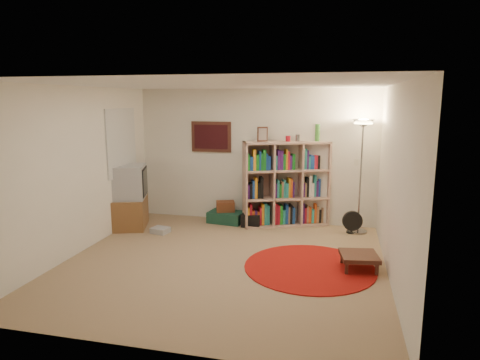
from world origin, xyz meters
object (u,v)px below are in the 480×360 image
(side_table, at_px, (359,257))
(bookshelf, at_px, (285,185))
(floor_fan, at_px, (352,222))
(tv_stand, at_px, (130,198))
(suitcase, at_px, (226,217))
(floor_lamp, at_px, (363,139))

(side_table, bearing_deg, bookshelf, 123.68)
(bookshelf, relative_size, side_table, 3.31)
(floor_fan, distance_m, side_table, 1.67)
(bookshelf, distance_m, tv_stand, 2.83)
(suitcase, bearing_deg, tv_stand, -148.86)
(floor_fan, bearing_deg, side_table, -100.17)
(tv_stand, distance_m, suitcase, 1.81)
(suitcase, bearing_deg, side_table, -29.18)
(bookshelf, bearing_deg, tv_stand, 175.00)
(floor_lamp, relative_size, side_table, 3.50)
(floor_lamp, distance_m, floor_fan, 1.45)
(floor_lamp, height_order, tv_stand, floor_lamp)
(floor_fan, xyz_separation_m, tv_stand, (-3.93, -0.54, 0.35))
(floor_lamp, bearing_deg, tv_stand, -171.36)
(floor_fan, relative_size, suitcase, 0.57)
(bookshelf, xyz_separation_m, floor_fan, (1.23, -0.26, -0.55))
(tv_stand, distance_m, side_table, 4.16)
(side_table, bearing_deg, suitcase, 142.64)
(side_table, bearing_deg, floor_fan, 91.92)
(floor_fan, xyz_separation_m, suitcase, (-2.32, 0.15, -0.09))
(floor_lamp, xyz_separation_m, suitcase, (-2.42, 0.07, -1.54))
(bookshelf, bearing_deg, floor_lamp, -29.50)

